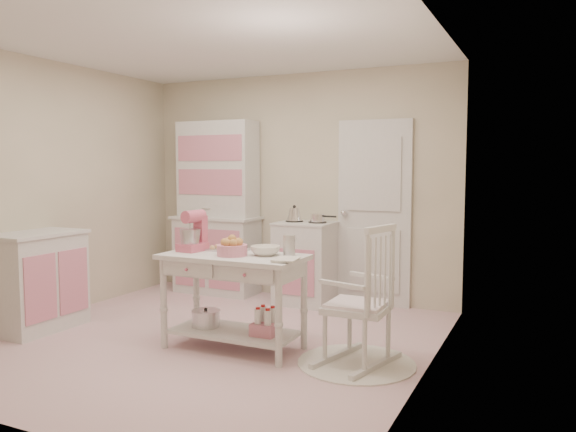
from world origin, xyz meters
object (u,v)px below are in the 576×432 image
object	(u,v)px
stove	(306,263)
bread_basket	(232,250)
hutch	(216,207)
base_cabinet	(38,281)
stand_mixer	(192,232)
work_table	(234,302)
rocking_chair	(357,294)

from	to	relation	value
stove	bread_basket	world-z (taller)	stove
stove	bread_basket	distance (m)	1.80
stove	hutch	bearing A→B (deg)	177.61
base_cabinet	bread_basket	bearing A→B (deg)	7.10
base_cabinet	stand_mixer	xyz separation A→B (m)	(1.54, 0.32, 0.51)
base_cabinet	bread_basket	xyz separation A→B (m)	(1.98, 0.25, 0.39)
hutch	work_table	distance (m)	2.27
stand_mixer	base_cabinet	bearing A→B (deg)	-162.56
hutch	stand_mixer	xyz separation A→B (m)	(0.86, -1.74, -0.07)
base_cabinet	work_table	size ratio (longest dim) A/B	0.77
base_cabinet	rocking_chair	bearing A→B (deg)	7.11
work_table	bread_basket	xyz separation A→B (m)	(0.02, -0.05, 0.45)
bread_basket	base_cabinet	bearing A→B (deg)	-172.90
hutch	base_cabinet	distance (m)	2.24
work_table	bread_basket	distance (m)	0.45
stove	stand_mixer	xyz separation A→B (m)	(-0.34, -1.69, 0.51)
hutch	rocking_chair	distance (m)	2.92
rocking_chair	stand_mixer	xyz separation A→B (m)	(-1.48, -0.06, 0.42)
stand_mixer	bread_basket	bearing A→B (deg)	-3.23
base_cabinet	bread_basket	size ratio (longest dim) A/B	3.68
work_table	bread_basket	bearing A→B (deg)	-68.20
stove	base_cabinet	distance (m)	2.74
hutch	rocking_chair	world-z (taller)	hutch
stove	work_table	bearing A→B (deg)	-87.23
rocking_chair	base_cabinet	bearing A→B (deg)	-157.97
stove	base_cabinet	xyz separation A→B (m)	(-1.87, -2.00, 0.00)
hutch	rocking_chair	xyz separation A→B (m)	(2.34, -1.68, -0.49)
rocking_chair	bread_basket	world-z (taller)	rocking_chair
rocking_chair	work_table	distance (m)	1.07
rocking_chair	stand_mixer	bearing A→B (deg)	-162.76
stove	base_cabinet	size ratio (longest dim) A/B	1.00
stand_mixer	rocking_chair	bearing A→B (deg)	8.13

